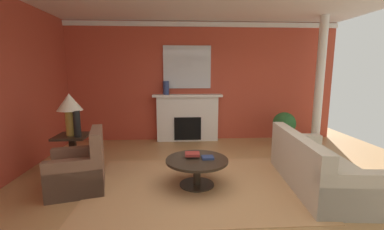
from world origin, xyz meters
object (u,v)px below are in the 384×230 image
fireplace (187,119)px  armchair_near_window (80,171)px  potted_plant (284,126)px  table_lamp (70,106)px  coffee_table (197,166)px  side_table (73,151)px  mantel_mirror (187,67)px  vase_mantel_left (166,88)px  vase_on_side_table (77,124)px  sofa (314,168)px

fireplace → armchair_near_window: fireplace is taller
armchair_near_window → potted_plant: bearing=28.2°
armchair_near_window → table_lamp: (-0.37, 0.73, 0.92)m
coffee_table → side_table: side_table is taller
mantel_mirror → vase_mantel_left: size_ratio=3.56×
coffee_table → vase_on_side_table: size_ratio=2.17×
armchair_near_window → potted_plant: size_ratio=1.17×
side_table → fireplace: bearing=43.9°
sofa → mantel_mirror: bearing=122.3°
fireplace → coffee_table: (0.04, -2.79, -0.25)m
vase_on_side_table → vase_mantel_left: (1.47, 2.16, 0.48)m
mantel_mirror → coffee_table: (0.04, -2.92, -1.60)m
sofa → vase_on_side_table: vase_on_side_table is taller
armchair_near_window → coffee_table: 1.83m
vase_mantel_left → potted_plant: size_ratio=0.42×
sofa → side_table: 4.18m
fireplace → vase_on_side_table: fireplace is taller
mantel_mirror → potted_plant: (2.39, -0.70, -1.44)m
fireplace → vase_mantel_left: (-0.55, -0.05, 0.83)m
armchair_near_window → vase_on_side_table: bearing=110.0°
fireplace → mantel_mirror: mantel_mirror is taller
mantel_mirror → coffee_table: mantel_mirror is taller
armchair_near_window → table_lamp: table_lamp is taller
fireplace → coffee_table: bearing=-89.3°
mantel_mirror → armchair_near_window: bearing=-121.5°
table_lamp → vase_on_side_table: size_ratio=1.63×
fireplace → vase_on_side_table: 3.01m
table_lamp → sofa: bearing=-11.4°
armchair_near_window → potted_plant: (4.18, 2.24, 0.19)m
armchair_near_window → coffee_table: size_ratio=0.97×
mantel_mirror → potted_plant: mantel_mirror is taller
coffee_table → potted_plant: 3.23m
coffee_table → fireplace: bearing=90.7°
armchair_near_window → side_table: size_ratio=1.39×
mantel_mirror → vase_mantel_left: 0.78m
side_table → vase_on_side_table: bearing=-38.7°
fireplace → armchair_near_window: bearing=-122.5°
sofa → vase_on_side_table: size_ratio=4.71×
table_lamp → vase_mantel_left: size_ratio=2.16×
vase_mantel_left → armchair_near_window: bearing=-114.3°
side_table → potted_plant: size_ratio=0.84×
side_table → table_lamp: table_lamp is taller
side_table → vase_mantel_left: 2.79m
armchair_near_window → side_table: armchair_near_window is taller
fireplace → potted_plant: (2.39, -0.58, -0.09)m
coffee_table → side_table: (-2.21, 0.71, 0.06)m
fireplace → vase_on_side_table: size_ratio=3.90×
table_lamp → armchair_near_window: bearing=-63.0°
side_table → vase_on_side_table: (0.15, -0.12, 0.53)m
sofa → armchair_near_window: 3.72m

